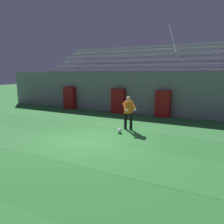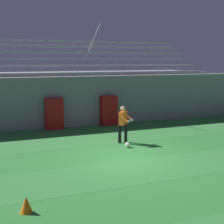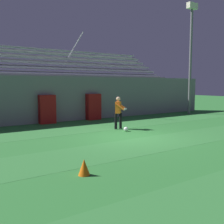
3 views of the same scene
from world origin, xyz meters
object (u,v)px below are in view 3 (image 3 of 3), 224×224
Objects in this scene: floodlight_pole at (191,45)px; goalkeeper at (119,111)px; traffic_cone at (84,167)px; padding_pillar_gate_right at (93,107)px; soccer_ball at (126,129)px; padding_pillar_gate_left at (47,109)px.

floodlight_pole reaches higher than goalkeeper.
floodlight_pole is 20.17× the size of traffic_cone.
padding_pillar_gate_right reaches higher than traffic_cone.
floodlight_pole reaches higher than padding_pillar_gate_right.
floodlight_pole reaches higher than soccer_ball.
padding_pillar_gate_right is at bearing 172.44° from floodlight_pole.
goalkeeper is (-0.72, -3.86, 0.11)m from padding_pillar_gate_right.
padding_pillar_gate_left is 1.00× the size of padding_pillar_gate_right.
padding_pillar_gate_right reaches higher than soccer_ball.
padding_pillar_gate_left is at bearing 116.25° from soccer_ball.
floodlight_pole is at bearing -7.56° from padding_pillar_gate_right.
floodlight_pole is at bearing -5.47° from padding_pillar_gate_left.
traffic_cone is at bearing -136.35° from soccer_ball.
padding_pillar_gate_right is at bearing 79.44° from goalkeeper.
goalkeeper is at bearing -100.56° from padding_pillar_gate_right.
traffic_cone is at bearing -121.11° from padding_pillar_gate_right.
padding_pillar_gate_right is 4.78m from soccer_ball.
goalkeeper is 1.16m from soccer_ball.
goalkeeper is at bearing -58.04° from padding_pillar_gate_left.
traffic_cone is (-5.48, -9.08, -0.63)m from padding_pillar_gate_right.
floodlight_pole is (8.10, -1.08, 4.48)m from padding_pillar_gate_right.
padding_pillar_gate_left is at bearing 180.00° from padding_pillar_gate_right.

